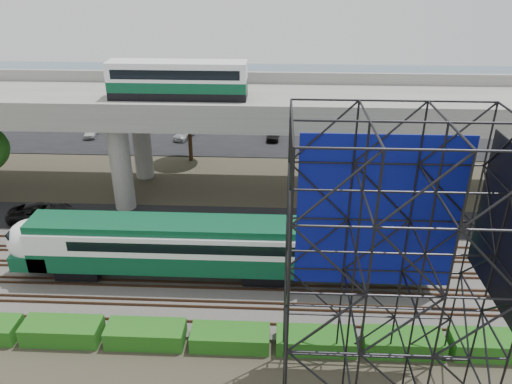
{
  "coord_description": "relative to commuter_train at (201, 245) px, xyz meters",
  "views": [
    {
      "loc": [
        3.57,
        -26.7,
        20.98
      ],
      "look_at": [
        2.03,
        6.0,
        5.03
      ],
      "focal_mm": 35.0,
      "sensor_mm": 36.0,
      "label": 1
    }
  ],
  "objects": [
    {
      "name": "parking_lot",
      "position": [
        1.54,
        32.0,
        -2.84
      ],
      "size": [
        90.0,
        18.0,
        0.08
      ],
      "primitive_type": "cube",
      "color": "black",
      "rests_on": "ground"
    },
    {
      "name": "ballast_bed",
      "position": [
        1.54,
        0.0,
        -2.78
      ],
      "size": [
        90.0,
        12.0,
        0.2
      ],
      "primitive_type": "cube",
      "color": "slate",
      "rests_on": "ground"
    },
    {
      "name": "harbor_water",
      "position": [
        1.54,
        54.0,
        -2.87
      ],
      "size": [
        140.0,
        40.0,
        0.03
      ],
      "primitive_type": "cube",
      "color": "#455B72",
      "rests_on": "ground"
    },
    {
      "name": "suv",
      "position": [
        -14.93,
        7.75,
        -2.05
      ],
      "size": [
        5.73,
        3.4,
        1.49
      ],
      "primitive_type": "imported",
      "rotation": [
        0.0,
        0.0,
        1.75
      ],
      "color": "black",
      "rests_on": "service_road"
    },
    {
      "name": "rail_tracks",
      "position": [
        1.54,
        -0.0,
        -2.6
      ],
      "size": [
        90.0,
        9.52,
        0.16
      ],
      "color": "#472D1E",
      "rests_on": "ballast_bed"
    },
    {
      "name": "scaffold_tower",
      "position": [
        10.16,
        -9.98,
        4.59
      ],
      "size": [
        9.36,
        6.36,
        15.0
      ],
      "color": "black",
      "rests_on": "ground"
    },
    {
      "name": "parked_cars",
      "position": [
        0.79,
        31.73,
        -2.2
      ],
      "size": [
        37.66,
        9.66,
        1.32
      ],
      "color": "silver",
      "rests_on": "parking_lot"
    },
    {
      "name": "overpass",
      "position": [
        1.16,
        14.0,
        5.33
      ],
      "size": [
        80.0,
        12.0,
        12.4
      ],
      "color": "#9E9B93",
      "rests_on": "ground"
    },
    {
      "name": "service_road",
      "position": [
        1.54,
        8.5,
        -2.84
      ],
      "size": [
        90.0,
        5.0,
        0.08
      ],
      "primitive_type": "cube",
      "color": "black",
      "rests_on": "ground"
    },
    {
      "name": "ground",
      "position": [
        1.54,
        -2.0,
        -2.88
      ],
      "size": [
        140.0,
        140.0,
        0.0
      ],
      "primitive_type": "plane",
      "color": "#474233",
      "rests_on": "ground"
    },
    {
      "name": "commuter_train",
      "position": [
        0.0,
        0.0,
        0.0
      ],
      "size": [
        29.3,
        3.06,
        4.3
      ],
      "color": "black",
      "rests_on": "rail_tracks"
    },
    {
      "name": "trees",
      "position": [
        -3.13,
        14.17,
        2.69
      ],
      "size": [
        40.94,
        16.94,
        7.69
      ],
      "color": "#382314",
      "rests_on": "ground"
    },
    {
      "name": "hedge_strip",
      "position": [
        2.55,
        -6.3,
        -2.32
      ],
      "size": [
        34.6,
        1.8,
        1.2
      ],
      "color": "#134F12",
      "rests_on": "ground"
    }
  ]
}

